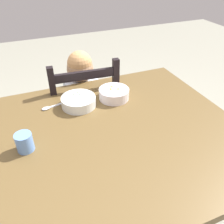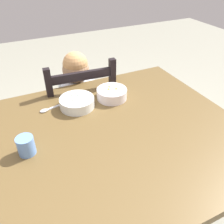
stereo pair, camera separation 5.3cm
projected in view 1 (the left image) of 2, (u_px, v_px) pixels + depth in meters
ground_plane at (119, 220)px, 1.55m from camera, size 8.00×8.00×0.00m
dining_table at (121, 146)px, 1.17m from camera, size 1.12×1.04×0.77m
dining_chair at (84, 119)px, 1.71m from camera, size 0.45×0.45×0.93m
child_figure at (84, 98)px, 1.61m from camera, size 0.32×0.31×0.94m
bowl_of_peas at (79, 101)px, 1.26m from camera, size 0.18×0.18×0.06m
bowl_of_carrots at (114, 94)px, 1.32m from camera, size 0.17×0.17×0.06m
spoon at (49, 107)px, 1.26m from camera, size 0.14×0.05×0.01m
drinking_cup at (24, 142)px, 0.98m from camera, size 0.07×0.07×0.08m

